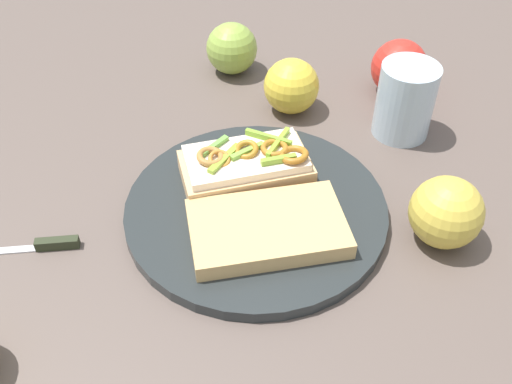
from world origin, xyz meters
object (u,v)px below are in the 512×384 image
(plate, at_px, (256,209))
(apple_4, at_px, (232,48))
(drinking_glass, at_px, (405,101))
(knife, at_px, (39,246))
(apple_3, at_px, (446,212))
(bread_slice_side, at_px, (267,228))
(sandwich, at_px, (246,165))
(apple_0, at_px, (399,68))
(apple_1, at_px, (291,86))

(plate, xyz_separation_m, apple_4, (-0.19, -0.25, 0.03))
(drinking_glass, height_order, knife, drinking_glass)
(plate, xyz_separation_m, apple_3, (-0.12, 0.17, 0.03))
(bread_slice_side, bearing_deg, knife, 170.65)
(sandwich, distance_m, apple_0, 0.30)
(sandwich, relative_size, drinking_glass, 1.72)
(apple_3, bearing_deg, knife, -42.03)
(apple_1, bearing_deg, sandwich, 25.61)
(apple_3, bearing_deg, sandwich, -65.47)
(plate, bearing_deg, apple_1, -147.27)
(apple_3, distance_m, apple_4, 0.43)
(plate, distance_m, apple_0, 0.33)
(apple_4, distance_m, drinking_glass, 0.28)
(apple_4, bearing_deg, sandwich, 51.22)
(plate, bearing_deg, knife, -31.45)
(apple_4, bearing_deg, plate, 52.47)
(apple_1, xyz_separation_m, apple_3, (0.06, 0.29, 0.00))
(apple_4, bearing_deg, apple_1, 85.37)
(apple_1, bearing_deg, plate, 32.73)
(knife, bearing_deg, apple_0, -151.05)
(plate, relative_size, sandwich, 1.75)
(apple_1, relative_size, apple_4, 1.00)
(drinking_glass, bearing_deg, knife, -18.02)
(plate, xyz_separation_m, drinking_glass, (-0.25, 0.02, 0.04))
(drinking_glass, distance_m, knife, 0.49)
(apple_0, height_order, apple_1, apple_0)
(apple_4, relative_size, drinking_glass, 0.77)
(apple_3, relative_size, apple_4, 1.03)
(bread_slice_side, height_order, apple_4, apple_4)
(apple_0, bearing_deg, plate, 7.04)
(bread_slice_side, relative_size, knife, 1.61)
(apple_0, xyz_separation_m, apple_4, (0.13, -0.21, -0.00))
(apple_0, xyz_separation_m, apple_1, (0.15, -0.08, -0.00))
(knife, bearing_deg, plate, -173.30)
(knife, bearing_deg, apple_4, -124.61)
(plate, bearing_deg, bread_slice_side, 60.64)
(sandwich, bearing_deg, apple_4, 80.58)
(knife, bearing_deg, sandwich, -162.06)
(apple_0, distance_m, apple_3, 0.30)
(bread_slice_side, xyz_separation_m, knife, (0.18, -0.17, -0.02))
(drinking_glass, xyz_separation_m, knife, (0.46, -0.15, -0.05))
(bread_slice_side, relative_size, drinking_glass, 1.66)
(apple_1, relative_size, drinking_glass, 0.77)
(sandwich, distance_m, bread_slice_side, 0.10)
(sandwich, relative_size, apple_0, 2.13)
(sandwich, height_order, knife, sandwich)
(sandwich, height_order, apple_1, apple_1)
(apple_3, height_order, knife, apple_3)
(bread_slice_side, height_order, drinking_glass, drinking_glass)
(sandwich, bearing_deg, apple_0, 29.14)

